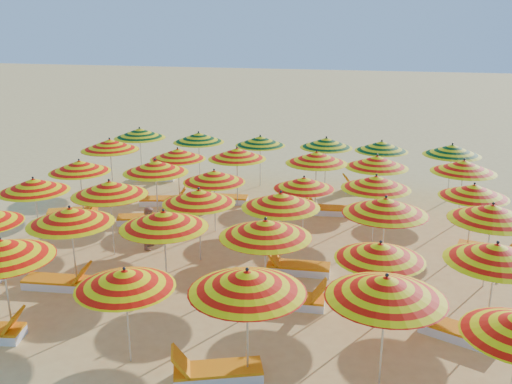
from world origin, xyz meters
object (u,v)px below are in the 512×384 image
Objects in this scene: umbrella_8 at (164,219)px; lounger_5 at (458,332)px; umbrella_14 at (199,196)px; umbrella_23 at (474,191)px; umbrella_10 at (380,251)px; umbrella_33 at (326,143)px; umbrella_4 at (386,287)px; umbrella_12 at (34,185)px; umbrella_19 at (155,167)px; lounger_10 at (165,200)px; umbrella_11 at (497,253)px; lounger_13 at (156,176)px; lounger_8 at (145,219)px; beachgoer_b at (150,228)px; umbrella_27 at (317,158)px; umbrella_32 at (260,141)px; umbrella_31 at (199,137)px; umbrella_20 at (214,176)px; umbrella_26 at (237,154)px; umbrella_21 at (304,183)px; lounger_9 at (490,250)px; umbrella_24 at (110,145)px; umbrella_18 at (79,166)px; umbrella_30 at (140,133)px; umbrella_15 at (281,200)px; lounger_11 at (224,199)px; umbrella_13 at (109,188)px; umbrella_9 at (265,228)px; lounger_6 at (297,267)px; lounger_14 at (364,187)px; lounger_4 at (291,300)px; umbrella_25 at (178,154)px; umbrella_35 at (452,150)px; umbrella_7 at (70,216)px; umbrella_3 at (247,281)px; umbrella_1 at (1,249)px; umbrella_22 at (376,182)px; umbrella_16 at (386,206)px; umbrella_28 at (377,162)px; umbrella_29 at (464,166)px; lounger_7 at (75,212)px; lounger_1 at (216,372)px.

umbrella_8 is 1.39× the size of lounger_5.
umbrella_23 is at bearing 17.80° from umbrella_14.
umbrella_33 is at bearing 102.46° from umbrella_10.
umbrella_4 reaches higher than umbrella_12.
lounger_10 is at bearing 105.79° from umbrella_19.
umbrella_11 is 15.68m from lounger_13.
lounger_8 is 1.00× the size of lounger_10.
beachgoer_b is (-6.74, 3.18, -1.20)m from umbrella_10.
umbrella_27 is 0.91× the size of umbrella_32.
beachgoer_b is (0.73, -6.92, -1.31)m from umbrella_31.
lounger_13 is (-4.24, 5.27, -1.70)m from umbrella_20.
umbrella_21 is at bearing -42.23° from umbrella_26.
umbrella_24 is at bearing -179.57° from lounger_9.
umbrella_31 is at bearing 64.43° from umbrella_18.
umbrella_30 reaches higher than umbrella_10.
lounger_10 is (-5.21, 4.57, -1.84)m from umbrella_15.
umbrella_12 is 7.04m from lounger_11.
umbrella_24 is at bearing 168.47° from umbrella_23.
umbrella_31 is at bearing 68.10° from lounger_8.
umbrella_13 is 10.48m from umbrella_23.
umbrella_9 is at bearing -76.85° from umbrella_32.
lounger_14 is at bearing -102.64° from lounger_6.
umbrella_26 reaches higher than lounger_4.
umbrella_25 is 0.87× the size of umbrella_33.
beachgoer_b is (0.63, -4.21, -1.26)m from umbrella_25.
umbrella_24 is 0.87× the size of umbrella_26.
umbrella_13 is 3.43m from umbrella_18.
umbrella_35 reaches higher than lounger_4.
umbrella_35 reaches higher than umbrella_25.
umbrella_7 is at bearing 179.45° from umbrella_11.
umbrella_10 is (2.35, 2.51, -0.22)m from umbrella_3.
umbrella_1 reaches higher than umbrella_22.
umbrella_15 is (5.07, 4.75, -0.06)m from umbrella_1.
lounger_5 is (1.70, -2.58, -1.91)m from umbrella_16.
umbrella_13 is at bearing -145.68° from umbrella_28.
umbrella_26 is 1.45× the size of lounger_14.
umbrella_26 is at bearing 65.38° from umbrella_13.
umbrella_14 is 0.93× the size of umbrella_31.
lounger_8 is at bearing 179.56° from umbrella_21.
umbrella_12 is 3.78m from umbrella_19.
umbrella_3 reaches higher than umbrella_22.
umbrella_13 is 7.80m from umbrella_22.
umbrella_1 is at bearing -167.47° from umbrella_11.
umbrella_29 is 10.35m from umbrella_31.
beachgoer_b is (3.33, -6.95, -1.37)m from umbrella_30.
umbrella_1 is 10.39m from umbrella_22.
lounger_7 is at bearing -94.31° from umbrella_30.
umbrella_18 reaches higher than umbrella_32.
lounger_1 and lounger_5 have the same top height.
umbrella_9 is 6.71m from umbrella_19.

